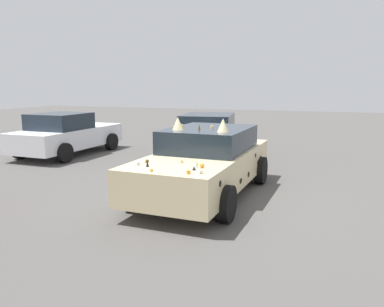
{
  "coord_description": "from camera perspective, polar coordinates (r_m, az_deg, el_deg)",
  "views": [
    {
      "loc": [
        -7.54,
        -2.63,
        2.34
      ],
      "look_at": [
        0.0,
        0.3,
        0.9
      ],
      "focal_mm": 35.35,
      "sensor_mm": 36.0,
      "label": 1
    }
  ],
  "objects": [
    {
      "name": "parked_sedan_row_back_far",
      "position": [
        13.78,
        -18.41,
        2.77
      ],
      "size": [
        4.2,
        2.02,
        1.45
      ],
      "rotation": [
        0.0,
        0.0,
        -0.0
      ],
      "color": "white",
      "rests_on": "ground"
    },
    {
      "name": "ground_plane",
      "position": [
        8.33,
        1.94,
        -6.24
      ],
      "size": [
        60.0,
        60.0,
        0.0
      ],
      "primitive_type": "plane",
      "color": "#514F4C"
    },
    {
      "name": "parked_sedan_row_back_center",
      "position": [
        12.07,
        2.11,
        2.45
      ],
      "size": [
        4.77,
        2.53,
        1.45
      ],
      "rotation": [
        0.0,
        0.0,
        3.31
      ],
      "color": "gray",
      "rests_on": "ground"
    },
    {
      "name": "art_car_decorated",
      "position": [
        8.2,
        2.12,
        -1.16
      ],
      "size": [
        4.64,
        2.11,
        1.71
      ],
      "rotation": [
        0.0,
        0.0,
        3.13
      ],
      "color": "beige",
      "rests_on": "ground"
    }
  ]
}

